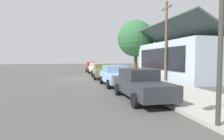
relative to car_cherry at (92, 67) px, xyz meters
The scene contains 12 objects.
ground_plane 11.07m from the car_cherry, 14.15° to the right, with size 120.00×120.00×0.00m, color #4C4947.
sidewalk_curb 11.12m from the car_cherry, 15.17° to the left, with size 60.00×4.20×0.16m, color #A3A099.
car_cherry is the anchor object (origin of this frame).
car_ivory 5.33m from the car_cherry, ahead, with size 4.51×2.03×1.59m.
car_olive 10.88m from the car_cherry, ahead, with size 4.71×2.24×1.59m.
car_skyblue 16.54m from the car_cherry, ahead, with size 4.48×2.05×1.59m.
car_charcoal 21.76m from the car_cherry, ahead, with size 4.84×2.00×1.59m.
storefront_building 15.77m from the car_cherry, 36.21° to the left, with size 12.52×7.54×5.92m.
shade_tree 8.75m from the car_cherry, 49.62° to the left, with size 5.25×5.25×7.67m.
traffic_light_main 26.47m from the car_cherry, ahead, with size 0.37×2.79×5.20m.
utility_pole_wooden 15.86m from the car_cherry, 20.72° to the left, with size 1.80×0.24×7.50m.
fire_hydrant_red 9.55m from the car_cherry, ahead, with size 0.22×0.22×0.71m.
Camera 1 is at (20.31, -0.62, 2.13)m, focal length 30.18 mm.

